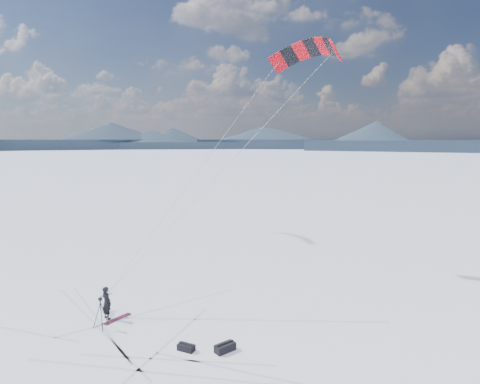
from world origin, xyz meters
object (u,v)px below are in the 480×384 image
snowkiter (107,318)px  snowboard (117,319)px  gear_bag_b (186,347)px  gear_bag_a (225,347)px  tripod (101,309)px

snowkiter → snowboard: snowkiter is taller
snowboard → gear_bag_b: 4.69m
snowboard → gear_bag_a: size_ratio=1.62×
gear_bag_b → gear_bag_a: bearing=23.4°
gear_bag_a → tripod: bearing=122.7°
snowkiter → gear_bag_a: 6.54m
snowboard → tripod: 1.40m
snowboard → gear_bag_a: (3.34, -5.05, 0.15)m
snowkiter → tripod: bearing=133.3°
snowkiter → tripod: 1.40m
tripod → gear_bag_b: bearing=-82.0°
gear_bag_a → gear_bag_b: size_ratio=1.19×
snowkiter → snowboard: bearing=-149.4°
snowboard → gear_bag_b: (1.95, -4.26, 0.12)m
snowkiter → gear_bag_a: snowkiter is taller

